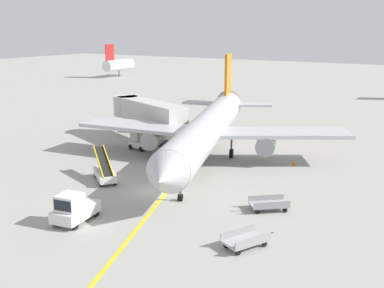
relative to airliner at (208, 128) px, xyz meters
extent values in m
plane|color=#9E9B93|center=(0.90, -10.54, -3.42)|extent=(300.00, 300.00, 0.00)
cube|color=yellow|center=(0.17, -5.54, -3.41)|extent=(25.74, 75.94, 0.01)
cylinder|color=#B2B5BA|center=(0.17, -0.52, 0.03)|extent=(12.67, 29.49, 3.30)
cone|color=#B2B5BA|center=(5.33, -15.87, 0.03)|extent=(3.83, 3.30, 3.23)
cone|color=#B2B5BA|center=(-5.05, 15.03, 0.43)|extent=(3.86, 3.65, 3.14)
cube|color=#B2B5BA|center=(6.80, 3.29, -0.37)|extent=(13.43, 10.40, 0.36)
cylinder|color=gray|center=(5.56, 1.82, -1.37)|extent=(2.82, 3.64, 1.90)
cube|color=#B2B5BA|center=(-7.40, -1.48, -0.37)|extent=(13.42, 5.86, 0.36)
cylinder|color=gray|center=(-5.53, -1.90, -1.37)|extent=(2.82, 3.64, 1.90)
cube|color=orange|center=(-4.28, 12.76, 4.08)|extent=(1.54, 3.88, 5.20)
cube|color=#B2B5BA|center=(-1.31, 13.33, 0.43)|extent=(5.63, 4.29, 0.24)
cube|color=#B2B5BA|center=(-7.00, 11.42, 0.43)|extent=(5.52, 3.12, 0.24)
cylinder|color=#4C4C51|center=(3.83, -11.42, -1.86)|extent=(0.20, 0.20, 3.12)
cylinder|color=black|center=(3.83, -11.42, -3.14)|extent=(0.51, 0.64, 0.56)
cylinder|color=#4C4C51|center=(1.62, 2.08, -1.86)|extent=(0.20, 0.20, 3.12)
cylinder|color=black|center=(1.62, 2.08, -2.94)|extent=(0.64, 1.02, 0.96)
cylinder|color=#4C4C51|center=(-2.55, 0.68, -1.86)|extent=(0.20, 0.20, 3.12)
cylinder|color=black|center=(-2.55, 0.68, -2.94)|extent=(0.64, 1.02, 0.96)
cube|color=black|center=(4.69, -13.98, 0.38)|extent=(2.98, 1.84, 0.60)
cube|color=beige|center=(-9.91, 3.64, 0.18)|extent=(12.09, 6.97, 2.50)
cylinder|color=beige|center=(-15.18, 5.81, 0.18)|extent=(3.20, 3.20, 2.50)
cylinder|color=#59595B|center=(-8.25, 2.95, -2.24)|extent=(0.56, 0.56, 2.35)
cube|color=#333338|center=(-8.25, 2.95, -3.17)|extent=(1.80, 1.40, 0.50)
cube|color=silver|center=(-0.35, -18.65, -2.72)|extent=(2.39, 3.83, 0.80)
cube|color=silver|center=(-0.26, -19.27, -1.77)|extent=(1.74, 1.82, 1.10)
cube|color=black|center=(-0.15, -20.04, -1.77)|extent=(1.42, 0.28, 0.77)
cylinder|color=black|center=(0.63, -19.78, -3.12)|extent=(0.30, 0.63, 0.60)
cylinder|color=black|center=(-0.97, -20.01, -3.12)|extent=(0.30, 0.63, 0.60)
cylinder|color=black|center=(0.27, -17.29, -3.12)|extent=(0.30, 0.63, 0.60)
cylinder|color=black|center=(-1.33, -17.52, -3.12)|extent=(0.30, 0.63, 0.60)
cube|color=silver|center=(-8.71, -0.09, -2.77)|extent=(2.57, 1.66, 0.70)
cube|color=silver|center=(-9.12, -0.02, -1.87)|extent=(1.23, 1.20, 1.10)
cube|color=black|center=(-9.63, 0.06, -1.87)|extent=(0.23, 0.98, 0.77)
cylinder|color=black|center=(-9.63, -0.50, -3.12)|extent=(0.63, 0.31, 0.60)
cylinder|color=black|center=(-9.45, 0.59, -3.12)|extent=(0.63, 0.31, 0.60)
cylinder|color=black|center=(-7.97, -0.76, -3.12)|extent=(0.63, 0.31, 0.60)
cylinder|color=black|center=(-7.79, 0.33, -3.12)|extent=(0.63, 0.31, 0.60)
cube|color=silver|center=(-4.57, -10.67, -2.82)|extent=(3.90, 3.56, 0.60)
cylinder|color=black|center=(-6.01, -10.33, -3.12)|extent=(0.60, 0.55, 0.60)
cylinder|color=black|center=(-5.21, -9.34, -3.12)|extent=(0.60, 0.55, 0.60)
cylinder|color=black|center=(-3.94, -12.00, -3.12)|extent=(0.60, 0.55, 0.60)
cylinder|color=black|center=(-3.14, -11.01, -3.12)|extent=(0.60, 0.55, 0.60)
cube|color=black|center=(-5.04, -10.29, -1.87)|extent=(4.45, 3.84, 1.76)
cube|color=yellow|center=(-5.32, -10.64, -1.75)|extent=(3.95, 3.22, 1.84)
cube|color=yellow|center=(-4.76, -9.94, -1.75)|extent=(3.95, 3.22, 1.84)
cube|color=#A5A5A8|center=(10.62, -9.70, -2.98)|extent=(3.12, 2.94, 0.16)
cube|color=#4C4C51|center=(9.19, -10.88, -3.00)|extent=(0.75, 0.63, 0.08)
cylinder|color=#4C4C51|center=(8.84, -11.16, -3.00)|extent=(0.12, 0.12, 0.05)
cube|color=gray|center=(11.09, -10.28, -2.73)|extent=(2.20, 1.82, 0.50)
cube|color=gray|center=(10.14, -9.12, -2.73)|extent=(2.20, 1.82, 0.50)
cylinder|color=black|center=(10.19, -10.83, -3.24)|extent=(0.35, 0.32, 0.36)
cylinder|color=black|center=(9.43, -9.90, -3.24)|extent=(0.35, 0.32, 0.36)
cylinder|color=black|center=(11.81, -9.50, -3.24)|extent=(0.35, 0.32, 0.36)
cylinder|color=black|center=(11.05, -8.57, -3.24)|extent=(0.35, 0.32, 0.36)
cube|color=#A5A5A8|center=(11.72, -16.27, -2.98)|extent=(2.57, 3.17, 0.16)
cube|color=#4C4C51|center=(12.53, -14.61, -3.00)|extent=(0.46, 0.84, 0.08)
cylinder|color=#4C4C51|center=(12.72, -14.20, -3.00)|extent=(0.12, 0.12, 0.05)
cube|color=gray|center=(11.04, -15.95, -2.73)|extent=(1.28, 2.55, 0.50)
cube|color=gray|center=(12.39, -16.60, -2.73)|extent=(1.28, 2.55, 0.50)
cylinder|color=black|center=(11.64, -15.07, -3.24)|extent=(0.26, 0.38, 0.36)
cylinder|color=black|center=(12.72, -15.59, -3.24)|extent=(0.26, 0.38, 0.36)
cylinder|color=black|center=(10.72, -16.96, -3.24)|extent=(0.26, 0.38, 0.36)
cylinder|color=black|center=(11.80, -17.48, -3.24)|extent=(0.26, 0.38, 0.36)
cylinder|color=#26262D|center=(1.42, -5.96, -2.99)|extent=(0.24, 0.24, 0.85)
cube|color=green|center=(1.42, -5.96, -2.29)|extent=(0.36, 0.22, 0.56)
sphere|color=#9E7051|center=(1.42, -5.96, -1.90)|extent=(0.20, 0.20, 0.20)
sphere|color=yellow|center=(1.42, -5.96, -1.84)|extent=(0.24, 0.24, 0.24)
cone|color=orange|center=(8.09, 2.93, -3.20)|extent=(0.36, 0.36, 0.44)
cone|color=orange|center=(-8.75, 1.87, -3.20)|extent=(0.36, 0.36, 0.44)
cone|color=orange|center=(-4.63, -15.02, -3.20)|extent=(0.36, 0.36, 0.44)
cylinder|color=silver|center=(-61.40, 60.59, -0.32)|extent=(3.00, 10.00, 3.00)
cylinder|color=#3F3F3F|center=(-61.40, 60.59, -2.62)|extent=(0.30, 0.30, 1.60)
cube|color=red|center=(-61.40, 57.09, 3.18)|extent=(0.24, 3.20, 4.40)
camera|label=1|loc=(23.09, -41.74, 10.09)|focal=44.97mm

